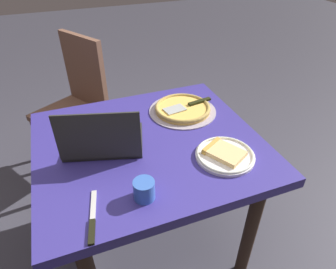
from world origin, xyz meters
name	(u,v)px	position (x,y,z in m)	size (l,w,h in m)	color
ground_plane	(153,236)	(0.00, 0.00, 0.00)	(12.00, 12.00, 0.00)	#3E3D47
dining_table	(149,157)	(0.00, 0.00, 0.62)	(1.01, 0.90, 0.72)	navy
laptop	(103,140)	(-0.20, 0.03, 0.76)	(0.39, 0.34, 0.23)	#2A2B22
pizza_plate	(225,154)	(0.27, -0.22, 0.73)	(0.25, 0.25, 0.04)	white
pizza_tray	(183,109)	(0.25, 0.19, 0.73)	(0.35, 0.35, 0.04)	#A397A7
table_knife	(92,221)	(-0.31, -0.36, 0.72)	(0.06, 0.23, 0.01)	beige
drink_cup	(144,190)	(-0.12, -0.32, 0.76)	(0.08, 0.08, 0.08)	#3662BD
chair_near	(77,101)	(-0.25, 0.83, 0.55)	(0.55, 0.55, 0.97)	brown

